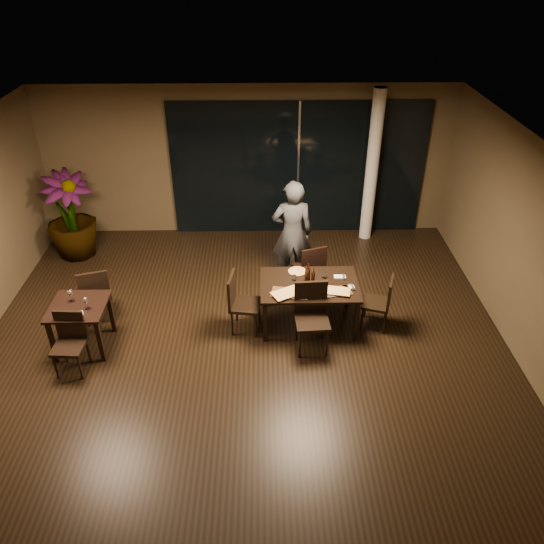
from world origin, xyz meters
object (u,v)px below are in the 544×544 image
(chair_main_right, at_px, (382,300))
(chair_side_far, at_px, (96,292))
(chair_side_near, at_px, (70,339))
(potted_plant, at_px, (70,216))
(side_table, at_px, (79,312))
(diner, at_px, (292,233))
(main_table, at_px, (309,288))
(chair_main_near, at_px, (311,313))
(bottle_b, at_px, (313,275))
(bottle_a, at_px, (307,274))
(chair_main_left, at_px, (240,300))
(bottle_c, at_px, (308,273))
(chair_main_far, at_px, (311,267))

(chair_main_right, bearing_deg, chair_side_far, -74.81)
(chair_side_near, height_order, potted_plant, potted_plant)
(side_table, relative_size, chair_side_far, 0.81)
(diner, bearing_deg, main_table, 95.96)
(side_table, distance_m, chair_main_near, 3.39)
(main_table, height_order, chair_side_far, chair_side_far)
(diner, relative_size, bottle_b, 7.45)
(diner, distance_m, potted_plant, 4.23)
(chair_side_near, xyz_separation_m, bottle_a, (3.38, 1.03, 0.38))
(chair_main_left, bearing_deg, bottle_c, -70.60)
(main_table, height_order, diner, diner)
(chair_side_far, xyz_separation_m, bottle_a, (3.30, -0.05, 0.34))
(side_table, relative_size, bottle_a, 2.87)
(chair_side_far, distance_m, chair_side_near, 1.09)
(chair_side_near, bearing_deg, diner, 37.82)
(bottle_a, height_order, bottle_c, bottle_c)
(chair_main_far, relative_size, chair_side_near, 1.06)
(main_table, height_order, chair_main_left, chair_main_left)
(chair_main_far, bearing_deg, chair_side_far, -7.64)
(side_table, relative_size, chair_main_far, 0.83)
(chair_main_near, height_order, chair_main_left, chair_main_near)
(chair_main_left, xyz_separation_m, bottle_a, (1.03, 0.20, 0.34))
(side_table, xyz_separation_m, chair_side_near, (-0.02, -0.46, -0.12))
(chair_main_near, relative_size, bottle_c, 3.37)
(chair_main_left, height_order, chair_main_right, chair_main_left)
(chair_main_near, relative_size, bottle_a, 3.78)
(chair_main_right, distance_m, bottle_c, 1.22)
(chair_main_far, relative_size, bottle_a, 3.46)
(chair_main_far, relative_size, potted_plant, 0.58)
(chair_side_far, relative_size, bottle_c, 3.14)
(side_table, bearing_deg, main_table, 8.37)
(chair_main_right, xyz_separation_m, diner, (-1.33, 1.35, 0.46))
(side_table, bearing_deg, bottle_b, 8.86)
(chair_main_right, bearing_deg, bottle_a, -80.58)
(side_table, xyz_separation_m, bottle_a, (3.36, 0.57, 0.27))
(bottle_a, relative_size, bottle_b, 1.08)
(side_table, relative_size, chair_side_near, 0.88)
(chair_side_near, bearing_deg, chair_main_near, 10.63)
(main_table, distance_m, chair_side_near, 3.56)
(chair_main_right, distance_m, diner, 1.95)
(side_table, relative_size, bottle_b, 3.11)
(main_table, xyz_separation_m, bottle_b, (0.06, 0.04, 0.20))
(bottle_a, xyz_separation_m, bottle_b, (0.10, -0.03, -0.01))
(chair_main_right, relative_size, bottle_c, 2.88)
(chair_main_left, relative_size, bottle_b, 3.80)
(chair_main_left, bearing_deg, chair_main_near, -101.79)
(side_table, xyz_separation_m, potted_plant, (-0.91, 2.74, 0.21))
(bottle_b, distance_m, bottle_c, 0.09)
(chair_main_far, relative_size, bottle_b, 3.75)
(side_table, distance_m, diner, 3.65)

